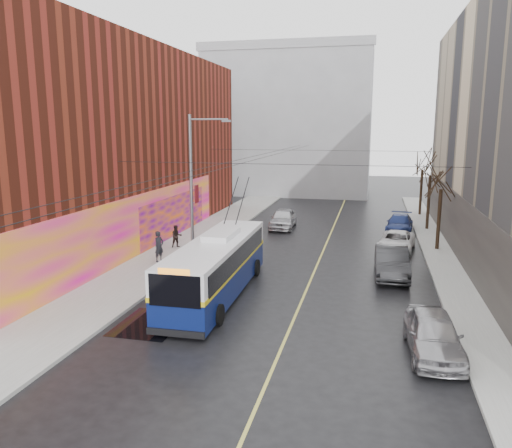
# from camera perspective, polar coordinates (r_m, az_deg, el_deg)

# --- Properties ---
(ground) EXTENTS (140.00, 140.00, 0.00)m
(ground) POSITION_cam_1_polar(r_m,az_deg,el_deg) (21.04, -0.46, -12.02)
(ground) COLOR black
(ground) RESTS_ON ground
(sidewalk_left) EXTENTS (4.00, 60.00, 0.15)m
(sidewalk_left) POSITION_cam_1_polar(r_m,az_deg,el_deg) (34.28, -8.72, -2.90)
(sidewalk_left) COLOR gray
(sidewalk_left) RESTS_ON ground
(sidewalk_right) EXTENTS (2.00, 60.00, 0.15)m
(sidewalk_right) POSITION_cam_1_polar(r_m,az_deg,el_deg) (32.17, 20.74, -4.42)
(sidewalk_right) COLOR gray
(sidewalk_right) RESTS_ON ground
(lane_line) EXTENTS (0.12, 50.00, 0.01)m
(lane_line) POSITION_cam_1_polar(r_m,az_deg,el_deg) (33.97, 7.65, -3.13)
(lane_line) COLOR #BFB74C
(lane_line) RESTS_ON ground
(building_left) EXTENTS (12.11, 36.00, 14.00)m
(building_left) POSITION_cam_1_polar(r_m,az_deg,el_deg) (38.76, -19.04, 8.56)
(building_left) COLOR maroon
(building_left) RESTS_ON ground
(building_far) EXTENTS (20.50, 12.10, 18.00)m
(building_far) POSITION_cam_1_polar(r_m,az_deg,el_deg) (64.68, 3.94, 11.65)
(building_far) COLOR gray
(building_far) RESTS_ON ground
(streetlight_pole) EXTENTS (2.65, 0.60, 9.00)m
(streetlight_pole) POSITION_cam_1_polar(r_m,az_deg,el_deg) (30.94, -7.15, 4.63)
(streetlight_pole) COLOR slate
(streetlight_pole) RESTS_ON ground
(catenary_wires) EXTENTS (18.00, 60.00, 0.22)m
(catenary_wires) POSITION_cam_1_polar(r_m,az_deg,el_deg) (34.39, 1.29, 7.68)
(catenary_wires) COLOR black
(tree_near) EXTENTS (3.20, 3.20, 6.40)m
(tree_near) POSITION_cam_1_polar(r_m,az_deg,el_deg) (35.23, 20.47, 5.00)
(tree_near) COLOR black
(tree_near) RESTS_ON ground
(tree_mid) EXTENTS (3.20, 3.20, 6.68)m
(tree_mid) POSITION_cam_1_polar(r_m,az_deg,el_deg) (42.14, 19.36, 6.32)
(tree_mid) COLOR black
(tree_mid) RESTS_ON ground
(tree_far) EXTENTS (3.20, 3.20, 6.57)m
(tree_far) POSITION_cam_1_polar(r_m,az_deg,el_deg) (49.10, 18.54, 6.81)
(tree_far) COLOR black
(tree_far) RESTS_ON ground
(puddle) EXTENTS (2.58, 3.31, 0.01)m
(puddle) POSITION_cam_1_polar(r_m,az_deg,el_deg) (22.12, -12.02, -11.08)
(puddle) COLOR black
(puddle) RESTS_ON ground
(pigeons_flying) EXTENTS (5.72, 1.74, 0.86)m
(pigeons_flying) POSITION_cam_1_polar(r_m,az_deg,el_deg) (30.14, -0.12, 9.17)
(pigeons_flying) COLOR slate
(trolleybus) EXTENTS (2.81, 11.41, 5.38)m
(trolleybus) POSITION_cam_1_polar(r_m,az_deg,el_deg) (24.76, -4.54, -4.82)
(trolleybus) COLOR #091447
(trolleybus) RESTS_ON ground
(parked_car_a) EXTENTS (2.09, 4.68, 1.56)m
(parked_car_a) POSITION_cam_1_polar(r_m,az_deg,el_deg) (19.77, 19.61, -11.79)
(parked_car_a) COLOR #9E9DA2
(parked_car_a) RESTS_ON ground
(parked_car_b) EXTENTS (1.89, 5.10, 1.67)m
(parked_car_b) POSITION_cam_1_polar(r_m,az_deg,el_deg) (28.93, 15.23, -4.21)
(parked_car_b) COLOR #2B2B2E
(parked_car_b) RESTS_ON ground
(parked_car_c) EXTENTS (2.86, 5.04, 1.33)m
(parked_car_c) POSITION_cam_1_polar(r_m,az_deg,el_deg) (34.95, 15.76, -1.94)
(parked_car_c) COLOR silver
(parked_car_c) RESTS_ON ground
(parked_car_d) EXTENTS (2.44, 4.95, 1.38)m
(parked_car_d) POSITION_cam_1_polar(r_m,az_deg,el_deg) (41.30, 16.09, 0.03)
(parked_car_d) COLOR navy
(parked_car_d) RESTS_ON ground
(following_car) EXTENTS (2.03, 4.80, 1.62)m
(following_car) POSITION_cam_1_polar(r_m,az_deg,el_deg) (41.38, 3.10, 0.64)
(following_car) COLOR #B1B2B6
(following_car) RESTS_ON ground
(pedestrian_a) EXTENTS (0.67, 0.80, 1.89)m
(pedestrian_a) POSITION_cam_1_polar(r_m,az_deg,el_deg) (30.97, -11.02, -2.54)
(pedestrian_a) COLOR black
(pedestrian_a) RESTS_ON sidewalk_left
(pedestrian_b) EXTENTS (0.95, 0.91, 1.53)m
(pedestrian_b) POSITION_cam_1_polar(r_m,az_deg,el_deg) (34.45, -9.06, -1.41)
(pedestrian_b) COLOR black
(pedestrian_b) RESTS_ON sidewalk_left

